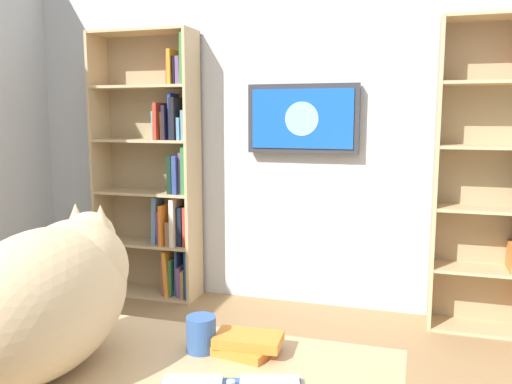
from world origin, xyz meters
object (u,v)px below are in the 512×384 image
Objects in this scene: bookshelf_right at (160,174)px; coffee_mug at (201,334)px; wall_mounted_tv at (303,119)px; desk_book_stack at (246,343)px; cat at (54,291)px.

bookshelf_right is 2.66m from coffee_mug.
desk_book_stack is at bearing 98.62° from wall_mounted_tv.
cat is (-1.00, 2.50, -0.00)m from bookshelf_right.
wall_mounted_tv is at bearing -84.26° from coffee_mug.
bookshelf_right is at bearing 4.51° from wall_mounted_tv.
wall_mounted_tv is 2.46m from desk_book_stack.
wall_mounted_tv is at bearing -81.38° from desk_book_stack.
cat is at bearing 88.36° from wall_mounted_tv.
bookshelf_right is 2.69m from cat.
bookshelf_right is 2.70m from desk_book_stack.
bookshelf_right reaches higher than coffee_mug.
coffee_mug is (-0.24, 2.40, -0.56)m from wall_mounted_tv.
wall_mounted_tv is at bearing -175.49° from bookshelf_right.
desk_book_stack is (-0.43, -0.21, -0.17)m from cat.
wall_mounted_tv is 2.47m from coffee_mug.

